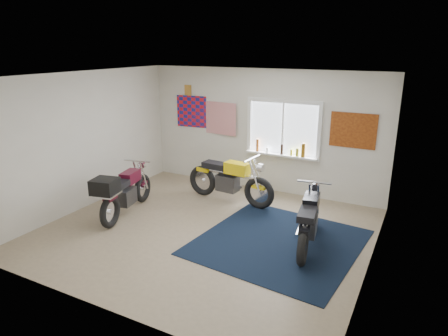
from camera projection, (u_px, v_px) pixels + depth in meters
The scene contains 10 objects.
ground at pixel (206, 231), 7.11m from camera, with size 5.50×5.50×0.00m, color #9E896B.
room_shell at pixel (205, 141), 6.63m from camera, with size 5.50×5.50×5.50m.
navy_rug at pixel (279, 242), 6.69m from camera, with size 2.50×2.60×0.01m, color black.
window_assembly at pixel (283, 132), 8.58m from camera, with size 1.66×0.17×1.26m.
oil_bottles at pixel (286, 149), 8.58m from camera, with size 1.13×0.09×0.30m.
flag_display at pixel (188, 90), 9.42m from camera, with size 1.60×0.10×1.17m.
triumph_poster at pixel (353, 131), 7.89m from camera, with size 0.90×0.03×0.70m, color #A54C14.
yellow_triumph at pixel (229, 181), 8.34m from camera, with size 2.07×0.62×1.04m.
black_chrome_bike at pixel (309, 222), 6.48m from camera, with size 0.57×1.86×0.96m.
maroon_tourer at pixel (123, 192), 7.57m from camera, with size 0.78×1.89×0.96m.
Camera 1 is at (3.28, -5.58, 3.17)m, focal length 32.00 mm.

